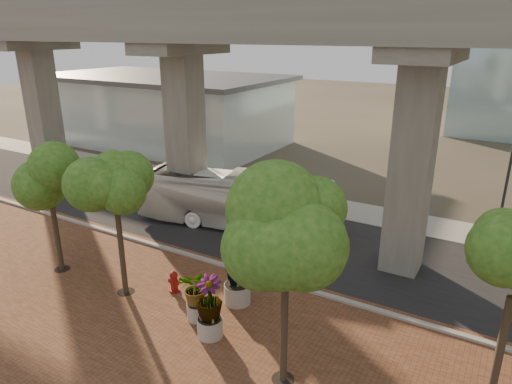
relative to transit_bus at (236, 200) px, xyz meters
The scene contains 17 objects.
ground 4.05m from the transit_bus, 37.63° to the right, with size 160.00×160.00×0.00m, color #383429.
brick_plaza 10.82m from the transit_bus, 73.87° to the right, with size 70.00×13.00×0.06m, color brown.
asphalt_road 3.34m from the transit_bus, ahead, with size 90.00×8.00×0.04m, color black.
curb_strip 5.42m from the transit_bus, 55.27° to the right, with size 70.00×0.25×0.16m, color #98968E.
far_sidewalk 6.17m from the transit_bus, 60.22° to the left, with size 90.00×3.00×0.06m, color #98968E.
transit_viaduct 6.52m from the transit_bus, ahead, with size 72.00×5.60×12.40m.
station_pavilion 21.92m from the transit_bus, 141.16° to the left, with size 23.00×13.00×6.30m.
transit_bus is the anchor object (origin of this frame).
fire_hydrant 7.30m from the transit_bus, 77.81° to the right, with size 0.48×0.43×0.96m.
planter_front 8.80m from the transit_bus, 66.71° to the right, with size 1.77×1.77×1.95m.
planter_right 9.77m from the transit_bus, 62.71° to the right, with size 2.16×2.16×2.31m.
planter_left 7.69m from the transit_bus, 57.05° to the right, with size 2.29×2.29×2.52m.
street_tree_far_west 9.52m from the transit_bus, 116.15° to the right, with size 3.29×3.29×5.70m.
street_tree_near_west 8.63m from the transit_bus, 91.15° to the right, with size 3.20×3.20×5.87m.
street_tree_near_east 12.44m from the transit_bus, 50.58° to the right, with size 4.25×4.25×6.55m.
streetlamp_west 11.19m from the transit_bus, 151.31° to the left, with size 0.43×1.27×8.74m.
streetlamp_east 13.53m from the transit_bus, 18.16° to the left, with size 0.39×1.15×7.91m.
Camera 1 is at (9.63, -17.11, 10.08)m, focal length 32.00 mm.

